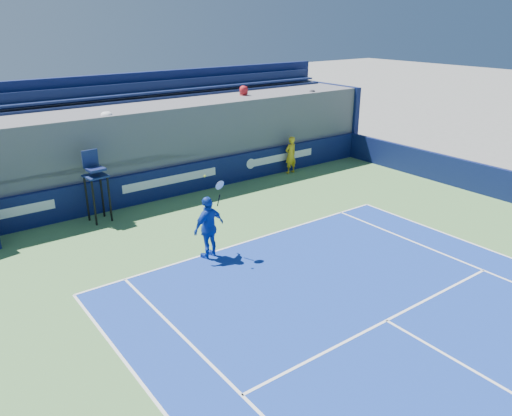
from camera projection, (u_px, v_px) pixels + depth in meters
ball_person at (291, 155)px, 22.29m from camera, size 0.63×0.44×1.67m
back_hoarding at (170, 182)px, 19.41m from camera, size 20.40×0.21×1.20m
umpire_chair at (95, 179)px, 16.76m from camera, size 0.77×0.77×2.48m
tennis_player at (209, 227)px, 14.37m from camera, size 1.17×0.68×2.57m
stadium_seating at (145, 141)px, 20.50m from camera, size 21.00×4.05×4.40m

